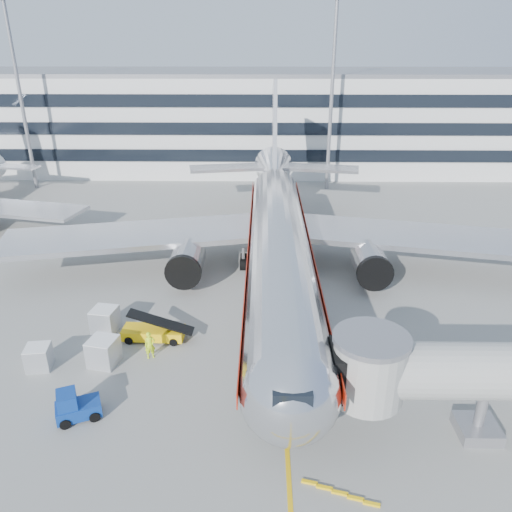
{
  "coord_description": "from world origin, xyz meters",
  "views": [
    {
      "loc": [
        -1.37,
        -29.57,
        19.94
      ],
      "look_at": [
        -1.89,
        7.38,
        4.0
      ],
      "focal_mm": 35.0,
      "sensor_mm": 36.0,
      "label": 1
    }
  ],
  "objects_px": {
    "baggage_tug": "(75,407)",
    "main_jet": "(278,234)",
    "cargo_container_front": "(103,352)",
    "cargo_container_left": "(39,357)",
    "belt_loader": "(153,332)",
    "cargo_container_right": "(105,320)",
    "ramp_worker": "(150,345)"
  },
  "relations": [
    {
      "from": "baggage_tug",
      "to": "main_jet",
      "type": "bearing_deg",
      "value": 57.38
    },
    {
      "from": "main_jet",
      "to": "belt_loader",
      "type": "relative_size",
      "value": 10.82
    },
    {
      "from": "cargo_container_front",
      "to": "baggage_tug",
      "type": "bearing_deg",
      "value": -90.85
    },
    {
      "from": "belt_loader",
      "to": "cargo_container_front",
      "type": "relative_size",
      "value": 2.24
    },
    {
      "from": "belt_loader",
      "to": "cargo_container_right",
      "type": "bearing_deg",
      "value": 163.59
    },
    {
      "from": "main_jet",
      "to": "cargo_container_left",
      "type": "distance_m",
      "value": 21.6
    },
    {
      "from": "cargo_container_right",
      "to": "cargo_container_front",
      "type": "xyz_separation_m",
      "value": [
        1.11,
        -4.13,
        0.02
      ]
    },
    {
      "from": "baggage_tug",
      "to": "ramp_worker",
      "type": "relative_size",
      "value": 1.43
    },
    {
      "from": "cargo_container_left",
      "to": "baggage_tug",
      "type": "bearing_deg",
      "value": -49.49
    },
    {
      "from": "belt_loader",
      "to": "cargo_container_left",
      "type": "relative_size",
      "value": 2.76
    },
    {
      "from": "main_jet",
      "to": "ramp_worker",
      "type": "bearing_deg",
      "value": -125.12
    },
    {
      "from": "main_jet",
      "to": "cargo_container_left",
      "type": "relative_size",
      "value": 29.85
    },
    {
      "from": "cargo_container_left",
      "to": "cargo_container_front",
      "type": "distance_m",
      "value": 4.19
    },
    {
      "from": "cargo_container_left",
      "to": "cargo_container_front",
      "type": "xyz_separation_m",
      "value": [
        4.16,
        0.52,
        0.13
      ]
    },
    {
      "from": "cargo_container_front",
      "to": "cargo_container_left",
      "type": "bearing_deg",
      "value": -172.91
    },
    {
      "from": "cargo_container_right",
      "to": "ramp_worker",
      "type": "height_order",
      "value": "ramp_worker"
    },
    {
      "from": "ramp_worker",
      "to": "belt_loader",
      "type": "bearing_deg",
      "value": 72.86
    },
    {
      "from": "baggage_tug",
      "to": "cargo_container_right",
      "type": "xyz_separation_m",
      "value": [
        -1.03,
        9.42,
        0.12
      ]
    },
    {
      "from": "cargo_container_left",
      "to": "ramp_worker",
      "type": "bearing_deg",
      "value": 9.86
    },
    {
      "from": "main_jet",
      "to": "belt_loader",
      "type": "bearing_deg",
      "value": -131.4
    },
    {
      "from": "belt_loader",
      "to": "cargo_container_right",
      "type": "relative_size",
      "value": 2.37
    },
    {
      "from": "belt_loader",
      "to": "ramp_worker",
      "type": "relative_size",
      "value": 2.39
    },
    {
      "from": "baggage_tug",
      "to": "cargo_container_front",
      "type": "relative_size",
      "value": 1.34
    },
    {
      "from": "cargo_container_front",
      "to": "main_jet",
      "type": "bearing_deg",
      "value": 48.47
    },
    {
      "from": "belt_loader",
      "to": "cargo_container_front",
      "type": "bearing_deg",
      "value": -131.97
    },
    {
      "from": "belt_loader",
      "to": "cargo_container_front",
      "type": "distance_m",
      "value": 4.05
    },
    {
      "from": "belt_loader",
      "to": "baggage_tug",
      "type": "bearing_deg",
      "value": -108.53
    },
    {
      "from": "cargo_container_left",
      "to": "cargo_container_right",
      "type": "bearing_deg",
      "value": 56.76
    },
    {
      "from": "main_jet",
      "to": "ramp_worker",
      "type": "distance_m",
      "value": 15.94
    },
    {
      "from": "cargo_container_left",
      "to": "main_jet",
      "type": "bearing_deg",
      "value": 41.01
    },
    {
      "from": "baggage_tug",
      "to": "cargo_container_front",
      "type": "xyz_separation_m",
      "value": [
        0.08,
        5.29,
        0.14
      ]
    },
    {
      "from": "belt_loader",
      "to": "cargo_container_right",
      "type": "xyz_separation_m",
      "value": [
        -3.82,
        1.12,
        0.29
      ]
    }
  ]
}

